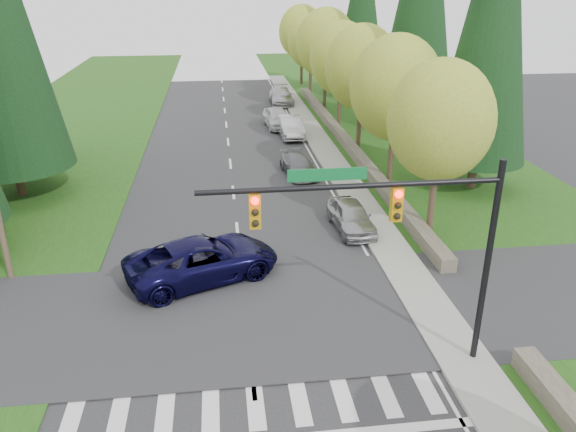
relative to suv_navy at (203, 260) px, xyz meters
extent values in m
cube|color=#1A4A13|center=(14.57, 9.00, -0.84)|extent=(14.00, 110.00, 0.06)
cube|color=#28282B|center=(1.57, -3.00, -0.87)|extent=(120.00, 8.00, 0.10)
cube|color=gray|center=(8.47, 11.00, -0.81)|extent=(1.80, 80.00, 0.13)
cube|color=gray|center=(7.62, 11.00, -0.81)|extent=(0.20, 80.00, 0.13)
cube|color=#4C4438|center=(10.17, 19.00, -0.52)|extent=(0.70, 40.00, 0.70)
cylinder|color=black|center=(8.77, -6.50, 2.53)|extent=(0.20, 0.20, 6.80)
cylinder|color=black|center=(4.47, -6.50, 5.33)|extent=(8.60, 0.16, 0.16)
cube|color=#0C662D|center=(3.77, -6.45, 5.68)|extent=(2.20, 0.04, 0.35)
cube|color=#BF8C0C|center=(5.77, -6.50, 4.73)|extent=(0.32, 0.24, 1.00)
sphere|color=#FF0C05|center=(5.77, -6.64, 5.08)|extent=(0.22, 0.22, 0.22)
cube|color=#BF8C0C|center=(1.77, -6.50, 4.73)|extent=(0.32, 0.24, 1.00)
sphere|color=#FF0C05|center=(1.77, -6.64, 5.08)|extent=(0.22, 0.22, 0.22)
cylinder|color=#38281C|center=(10.77, 3.00, 1.51)|extent=(0.32, 0.32, 4.76)
ellipsoid|color=olive|center=(10.77, 3.00, 4.74)|extent=(4.80, 4.80, 5.52)
cylinder|color=#38281C|center=(10.87, 10.00, 1.59)|extent=(0.32, 0.32, 4.93)
ellipsoid|color=olive|center=(10.87, 10.00, 4.94)|extent=(5.20, 5.20, 5.98)
cylinder|color=#38281C|center=(10.67, 17.00, 1.65)|extent=(0.32, 0.32, 5.04)
ellipsoid|color=olive|center=(10.67, 17.00, 5.07)|extent=(5.00, 5.00, 5.75)
cylinder|color=#38281C|center=(10.77, 24.00, 1.54)|extent=(0.32, 0.32, 4.82)
ellipsoid|color=olive|center=(10.77, 24.00, 4.81)|extent=(5.00, 5.00, 5.75)
cylinder|color=#38281C|center=(10.87, 31.00, 1.71)|extent=(0.32, 0.32, 5.15)
ellipsoid|color=olive|center=(10.87, 31.00, 5.20)|extent=(5.40, 5.40, 6.21)
cylinder|color=#38281C|center=(10.67, 38.00, 1.48)|extent=(0.32, 0.32, 4.70)
ellipsoid|color=olive|center=(10.67, 38.00, 4.67)|extent=(4.80, 4.80, 5.52)
cylinder|color=#38281C|center=(10.77, 45.00, 1.62)|extent=(0.32, 0.32, 4.98)
ellipsoid|color=olive|center=(10.77, 45.00, 5.00)|extent=(5.20, 5.20, 5.98)
cylinder|color=#38281C|center=(-10.43, 11.00, 0.13)|extent=(0.50, 0.50, 2.00)
cylinder|color=#38281C|center=(-12.43, 17.00, 0.13)|extent=(0.50, 0.50, 2.00)
cylinder|color=#38281C|center=(15.57, 9.00, 0.13)|extent=(0.50, 0.50, 2.00)
cone|color=black|center=(15.57, 9.00, 8.93)|extent=(5.44, 5.44, 16.00)
cylinder|color=#38281C|center=(16.57, 23.00, 0.13)|extent=(0.50, 0.50, 2.00)
cylinder|color=#38281C|center=(15.57, 37.00, 0.13)|extent=(0.50, 0.50, 2.00)
cone|color=black|center=(15.57, 37.00, 8.43)|extent=(5.10, 5.10, 15.00)
imported|color=black|center=(0.00, 0.00, 0.00)|extent=(6.89, 5.03, 1.74)
imported|color=#A0A0A4|center=(7.14, 4.02, -0.16)|extent=(1.95, 4.29, 1.43)
imported|color=slate|center=(5.77, 12.69, -0.26)|extent=(2.23, 4.39, 1.22)
imported|color=silver|center=(6.47, 21.94, -0.08)|extent=(1.82, 4.82, 1.57)
imported|color=silver|center=(5.77, 25.00, -0.06)|extent=(2.34, 4.89, 1.61)
imported|color=#ADAEB2|center=(7.17, 34.31, -0.09)|extent=(2.26, 5.41, 1.56)
camera|label=1|loc=(0.89, -20.67, 10.61)|focal=35.00mm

